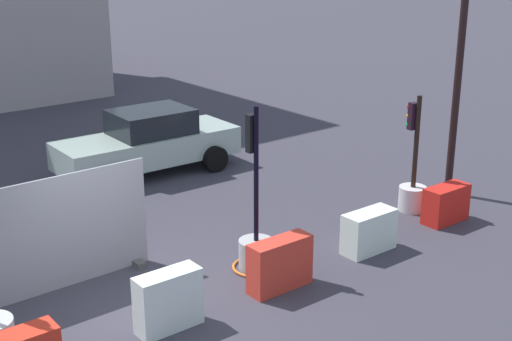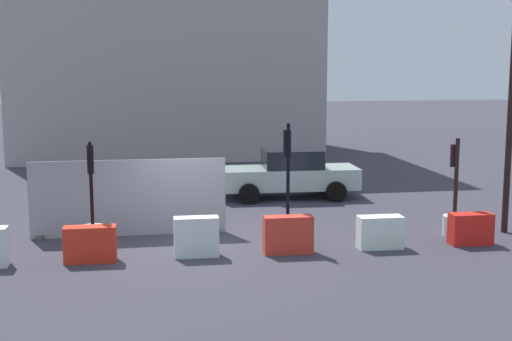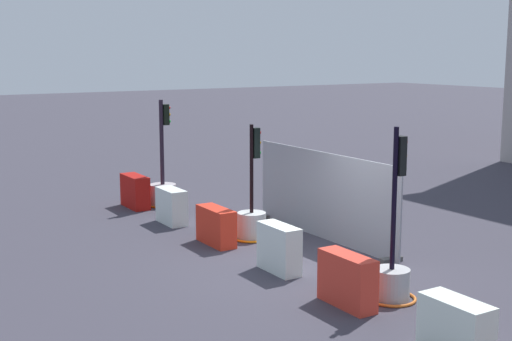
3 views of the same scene
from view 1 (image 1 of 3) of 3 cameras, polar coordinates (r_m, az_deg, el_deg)
The scene contains 10 objects.
ground_plane at distance 11.53m, azimuth -9.35°, elevation -10.93°, with size 120.00×120.00×0.00m, color #3A3844.
traffic_light_2 at distance 12.46m, azimuth -0.02°, elevation -5.84°, with size 0.86×0.86×2.94m.
traffic_light_3 at distance 15.38m, azimuth 12.47°, elevation -1.31°, with size 0.58×0.58×2.50m.
construction_barrier_3 at distance 10.75m, azimuth -7.06°, elevation -10.35°, with size 1.02×0.40×0.91m.
construction_barrier_4 at distance 11.80m, azimuth 1.93°, elevation -7.54°, with size 1.14×0.40×0.88m.
construction_barrier_5 at distance 13.32m, azimuth 9.06°, elevation -4.87°, with size 1.07×0.48×0.78m.
construction_barrier_6 at distance 14.98m, azimuth 15.02°, elevation -2.62°, with size 1.02×0.46×0.76m.
car_silver_hatchback at distance 17.51m, azimuth -8.63°, elevation 2.24°, with size 4.53×2.11×1.58m.
street_lamp_post at distance 15.91m, azimuth 16.23°, elevation 10.59°, with size 0.36×0.36×6.17m.
site_fence_panel at distance 11.80m, azimuth -19.28°, elevation -5.98°, with size 4.91×0.50×1.95m.
Camera 1 is at (-4.81, -8.85, 5.62)m, focal length 49.77 mm.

